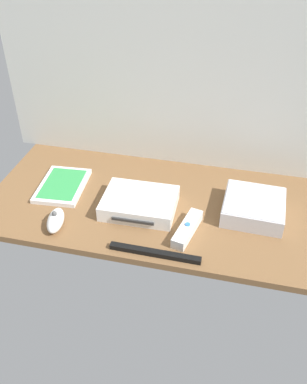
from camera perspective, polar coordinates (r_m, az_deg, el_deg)
ground_plane at (r=126.34cm, az=0.00°, el=-1.82°), size 100.00×48.00×2.00cm
back_wall at (r=131.12cm, az=2.57°, el=16.28°), size 110.00×1.20×64.00cm
game_console at (r=122.08cm, az=-1.91°, el=-1.51°), size 21.33×16.84×4.40cm
mini_computer at (r=123.29cm, az=13.43°, el=-1.98°), size 17.63×17.63×5.30cm
game_case at (r=134.51cm, az=-12.25°, el=0.87°), size 15.03×19.99×1.56cm
remote_wand at (r=114.77cm, az=4.62°, el=-5.03°), size 6.60×15.23×3.40cm
remote_nunchuk at (r=119.46cm, az=-13.16°, el=-3.76°), size 6.33×10.68×5.10cm
sensor_bar at (r=108.91cm, az=0.19°, el=-8.28°), size 24.02×2.03×1.40cm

